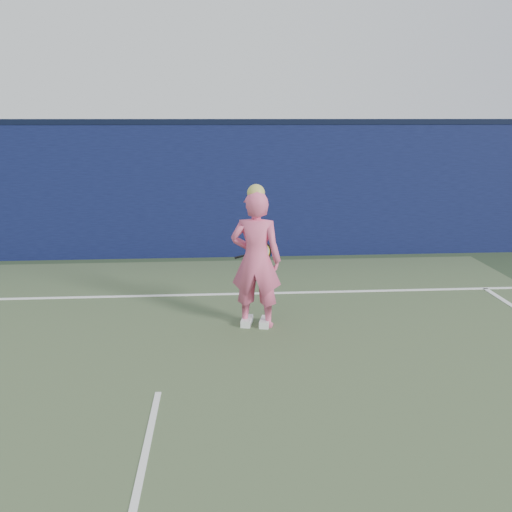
{
  "coord_description": "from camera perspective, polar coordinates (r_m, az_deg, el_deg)",
  "views": [
    {
      "loc": [
        0.62,
        -3.87,
        2.63
      ],
      "look_at": [
        1.08,
        2.72,
        0.94
      ],
      "focal_mm": 38.0,
      "sensor_mm": 36.0,
      "label": 1
    }
  ],
  "objects": [
    {
      "name": "ground",
      "position": [
        4.72,
        -11.58,
        -19.8
      ],
      "size": [
        80.0,
        80.0,
        0.0
      ],
      "primitive_type": "plane",
      "color": "#2C3C25",
      "rests_on": "ground"
    },
    {
      "name": "backstop_wall",
      "position": [
        10.48,
        -7.41,
        6.71
      ],
      "size": [
        24.0,
        0.4,
        2.5
      ],
      "primitive_type": "cube",
      "color": "#0B1033",
      "rests_on": "ground"
    },
    {
      "name": "wall_cap",
      "position": [
        10.39,
        -7.65,
        13.83
      ],
      "size": [
        24.0,
        0.42,
        0.1
      ],
      "primitive_type": "cube",
      "color": "black",
      "rests_on": "backstop_wall"
    },
    {
      "name": "player",
      "position": [
        6.83,
        -0.0,
        -0.39
      ],
      "size": [
        0.72,
        0.55,
        1.84
      ],
      "rotation": [
        0.0,
        0.0,
        2.92
      ],
      "color": "#EA5B85",
      "rests_on": "ground"
    },
    {
      "name": "racket",
      "position": [
        7.27,
        0.42,
        0.43
      ],
      "size": [
        0.51,
        0.13,
        0.27
      ],
      "rotation": [
        0.0,
        0.0,
        -0.21
      ],
      "color": "black",
      "rests_on": "ground"
    },
    {
      "name": "court_lines",
      "position": [
        4.45,
        -12.16,
        -22.04
      ],
      "size": [
        11.0,
        12.04,
        0.01
      ],
      "color": "white",
      "rests_on": "court_surface"
    }
  ]
}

